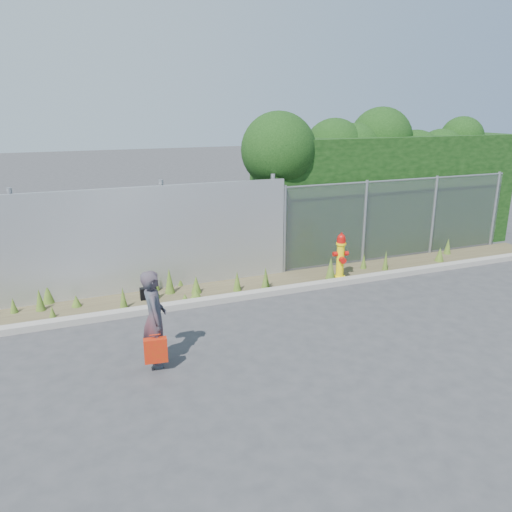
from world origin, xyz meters
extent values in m
plane|color=#333335|center=(0.00, 0.00, 0.00)|extent=(80.00, 80.00, 0.00)
cube|color=gray|center=(0.00, 1.80, 0.06)|extent=(16.00, 0.22, 0.12)
cube|color=#483E29|center=(0.00, 2.40, 0.01)|extent=(16.00, 1.20, 0.01)
cone|color=#3C5C1B|center=(-2.73, 2.15, 0.22)|extent=(0.16, 0.16, 0.44)
cone|color=#3C5C1B|center=(-1.58, 1.97, 0.10)|extent=(0.18, 0.18, 0.20)
cone|color=#3C5C1B|center=(-1.73, 2.63, 0.27)|extent=(0.21, 0.21, 0.55)
cone|color=#3C5C1B|center=(5.66, 2.74, 0.21)|extent=(0.19, 0.19, 0.42)
cone|color=#3C5C1B|center=(-1.31, 2.15, 0.10)|extent=(0.24, 0.24, 0.19)
cone|color=#3C5C1B|center=(0.04, 3.04, 0.26)|extent=(0.12, 0.12, 0.52)
cone|color=#3C5C1B|center=(1.78, 2.11, 0.26)|extent=(0.23, 0.23, 0.53)
cone|color=#3C5C1B|center=(0.16, 2.01, 0.26)|extent=(0.14, 0.14, 0.53)
cone|color=#3C5C1B|center=(-1.22, 2.42, 0.19)|extent=(0.22, 0.22, 0.38)
cone|color=#3C5C1B|center=(-4.21, 2.63, 0.22)|extent=(0.18, 0.18, 0.44)
cone|color=#3C5C1B|center=(-1.43, 3.00, 0.16)|extent=(0.15, 0.15, 0.31)
cone|color=#3C5C1B|center=(-0.39, 2.23, 0.22)|extent=(0.18, 0.18, 0.44)
cone|color=#3C5C1B|center=(-3.57, 2.58, 0.12)|extent=(0.20, 0.20, 0.24)
cone|color=#3C5C1B|center=(-4.00, 2.21, 0.11)|extent=(0.12, 0.12, 0.23)
cone|color=#3C5C1B|center=(3.33, 2.23, 0.24)|extent=(0.14, 0.14, 0.48)
cone|color=#3C5C1B|center=(0.23, 2.16, 0.22)|extent=(0.19, 0.19, 0.45)
cone|color=#3C5C1B|center=(-4.07, 2.99, 0.22)|extent=(0.24, 0.24, 0.43)
cone|color=#3C5C1B|center=(-1.95, 2.86, 0.22)|extent=(0.10, 0.10, 0.45)
cone|color=#3C5C1B|center=(5.01, 2.31, 0.18)|extent=(0.23, 0.23, 0.36)
cone|color=#3C5C1B|center=(2.91, 2.51, 0.19)|extent=(0.14, 0.14, 0.37)
cone|color=#3C5C1B|center=(-4.67, 2.70, 0.15)|extent=(0.15, 0.15, 0.31)
cone|color=#3C5C1B|center=(-2.07, 2.43, 0.21)|extent=(0.18, 0.18, 0.42)
cube|color=#A8AAAF|center=(-3.25, 3.00, 1.10)|extent=(8.50, 0.08, 2.20)
cylinder|color=gray|center=(-4.50, 3.12, 1.15)|extent=(0.10, 0.10, 2.30)
cylinder|color=gray|center=(-1.70, 3.12, 1.15)|extent=(0.10, 0.10, 2.30)
cylinder|color=gray|center=(0.80, 3.12, 1.15)|extent=(0.10, 0.10, 2.30)
cube|color=gray|center=(4.25, 3.00, 1.00)|extent=(6.50, 0.03, 2.00)
cylinder|color=gray|center=(4.25, 3.00, 2.00)|extent=(6.50, 0.04, 0.04)
cylinder|color=gray|center=(1.05, 3.00, 1.02)|extent=(0.07, 0.07, 2.05)
cylinder|color=gray|center=(3.20, 3.00, 1.02)|extent=(0.07, 0.07, 2.05)
cylinder|color=gray|center=(5.30, 3.00, 1.02)|extent=(0.07, 0.07, 2.05)
cylinder|color=gray|center=(7.40, 3.00, 1.02)|extent=(0.07, 0.07, 2.05)
cube|color=black|center=(4.55, 4.00, 1.50)|extent=(7.30, 1.60, 3.00)
sphere|color=black|center=(1.24, 3.81, 2.76)|extent=(1.77, 1.77, 1.77)
sphere|color=black|center=(2.05, 3.96, 2.41)|extent=(1.16, 1.16, 1.16)
sphere|color=black|center=(3.02, 4.28, 2.69)|extent=(1.55, 1.55, 1.55)
sphere|color=black|center=(3.58, 4.17, 2.62)|extent=(1.43, 1.43, 1.43)
sphere|color=black|center=(4.41, 4.25, 2.91)|extent=(1.64, 1.64, 1.64)
sphere|color=black|center=(5.37, 4.01, 2.37)|extent=(1.55, 1.55, 1.55)
sphere|color=black|center=(6.14, 3.91, 2.48)|extent=(1.35, 1.35, 1.35)
sphere|color=black|center=(6.89, 3.98, 2.89)|extent=(1.18, 1.18, 1.18)
cylinder|color=yellow|center=(2.04, 2.16, 0.03)|extent=(0.26, 0.26, 0.06)
cylinder|color=yellow|center=(2.04, 2.16, 0.40)|extent=(0.17, 0.17, 0.79)
cylinder|color=yellow|center=(2.04, 2.16, 0.81)|extent=(0.22, 0.22, 0.05)
cylinder|color=#B20F0A|center=(2.04, 2.16, 0.88)|extent=(0.20, 0.20, 0.09)
sphere|color=#B20F0A|center=(2.04, 2.16, 0.94)|extent=(0.18, 0.18, 0.18)
cylinder|color=#B20F0A|center=(2.04, 2.16, 1.04)|extent=(0.05, 0.05, 0.05)
cylinder|color=#B20F0A|center=(1.91, 2.16, 0.58)|extent=(0.09, 0.10, 0.10)
cylinder|color=#B20F0A|center=(2.17, 2.16, 0.58)|extent=(0.09, 0.10, 0.10)
cylinder|color=#B20F0A|center=(2.04, 2.03, 0.47)|extent=(0.14, 0.11, 0.14)
imported|color=#0E4F5B|center=(-2.56, -0.20, 0.74)|extent=(0.41, 0.58, 1.48)
cube|color=#A42D09|center=(-2.61, -0.44, 0.35)|extent=(0.33, 0.12, 0.37)
cylinder|color=#A42D09|center=(-2.61, -0.44, 0.59)|extent=(0.16, 0.01, 0.01)
cube|color=black|center=(-2.58, 0.05, 1.05)|extent=(0.24, 0.10, 0.18)
camera|label=1|loc=(-3.70, -7.02, 3.73)|focal=35.00mm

